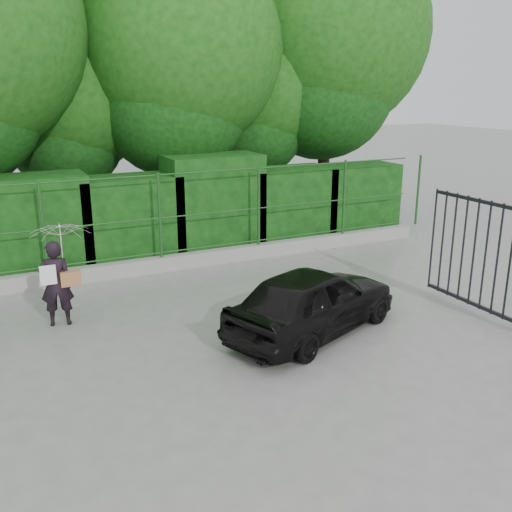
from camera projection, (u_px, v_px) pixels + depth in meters
name	position (u px, v px, depth m)	size (l,w,h in m)	color
ground	(228.00, 362.00, 8.15)	(80.00, 80.00, 0.00)	gray
kerb	(144.00, 266.00, 11.98)	(14.00, 0.25, 0.30)	#9E9E99
fence	(151.00, 217.00, 11.77)	(14.13, 0.06, 1.80)	#1D4D1D
hedge	(119.00, 217.00, 12.49)	(14.20, 1.20, 2.28)	black
trees	(144.00, 51.00, 13.96)	(17.10, 6.15, 8.08)	black
gate	(509.00, 256.00, 9.11)	(0.22, 2.33, 2.36)	black
woman	(61.00, 258.00, 9.21)	(0.97, 0.98, 1.70)	black
car	(313.00, 300.00, 8.98)	(1.30, 3.23, 1.10)	black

